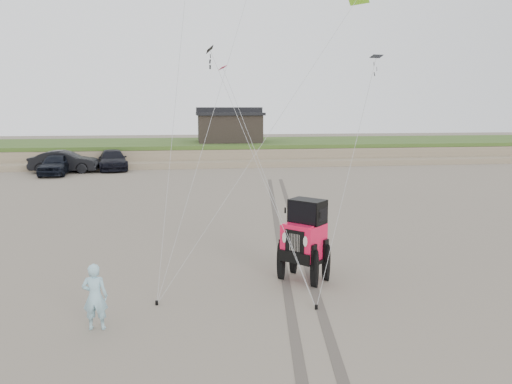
# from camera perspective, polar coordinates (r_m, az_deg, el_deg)

# --- Properties ---
(ground) EXTENTS (160.00, 160.00, 0.00)m
(ground) POSITION_cam_1_polar(r_m,az_deg,el_deg) (13.32, 1.88, -13.33)
(ground) COLOR #6B6054
(ground) RESTS_ON ground
(dune_ridge) EXTENTS (160.00, 14.25, 1.73)m
(dune_ridge) POSITION_cam_1_polar(r_m,az_deg,el_deg) (49.81, -5.40, 4.72)
(dune_ridge) COLOR #7A6B54
(dune_ridge) RESTS_ON ground
(cabin) EXTENTS (6.40, 5.40, 3.35)m
(cabin) POSITION_cam_1_polar(r_m,az_deg,el_deg) (49.28, -3.07, 7.51)
(cabin) COLOR black
(cabin) RESTS_ON dune_ridge
(truck_a) EXTENTS (1.95, 4.79, 1.63)m
(truck_a) POSITION_cam_1_polar(r_m,az_deg,el_deg) (41.19, -21.88, 2.98)
(truck_a) COLOR black
(truck_a) RESTS_ON ground
(truck_b) EXTENTS (5.32, 2.06, 1.73)m
(truck_b) POSITION_cam_1_polar(r_m,az_deg,el_deg) (42.27, -21.03, 3.26)
(truck_b) COLOR black
(truck_b) RESTS_ON ground
(truck_c) EXTENTS (3.16, 5.78, 1.59)m
(truck_c) POSITION_cam_1_polar(r_m,az_deg,el_deg) (43.02, -16.06, 3.54)
(truck_c) COLOR black
(truck_c) RESTS_ON ground
(jeep) EXTENTS (5.33, 5.41, 1.98)m
(jeep) POSITION_cam_1_polar(r_m,az_deg,el_deg) (15.17, 5.48, -6.47)
(jeep) COLOR #F01341
(jeep) RESTS_ON ground
(man) EXTENTS (0.61, 0.42, 1.62)m
(man) POSITION_cam_1_polar(r_m,az_deg,el_deg) (12.56, -17.92, -11.31)
(man) COLOR #82C0CA
(man) RESTS_ON ground
(stake_main) EXTENTS (0.08, 0.08, 0.12)m
(stake_main) POSITION_cam_1_polar(r_m,az_deg,el_deg) (13.85, -11.28, -12.32)
(stake_main) COLOR black
(stake_main) RESTS_ON ground
(stake_aux) EXTENTS (0.08, 0.08, 0.12)m
(stake_aux) POSITION_cam_1_polar(r_m,az_deg,el_deg) (13.42, 6.90, -12.94)
(stake_aux) COLOR black
(stake_aux) RESTS_ON ground
(tire_tracks) EXTENTS (5.22, 29.74, 0.01)m
(tire_tracks) POSITION_cam_1_polar(r_m,az_deg,el_deg) (21.14, 3.59, -4.51)
(tire_tracks) COLOR #4C443D
(tire_tracks) RESTS_ON ground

